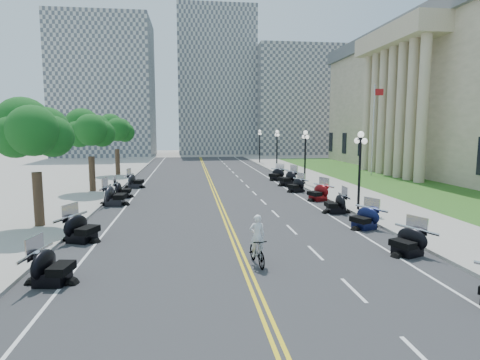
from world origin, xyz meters
name	(u,v)px	position (x,y,z in m)	size (l,w,h in m)	color
ground	(231,232)	(0.00, 0.00, 0.00)	(160.00, 160.00, 0.00)	gray
road	(217,198)	(0.00, 10.00, 0.00)	(16.00, 90.00, 0.01)	#333335
centerline_yellow_a	(216,198)	(-0.12, 10.00, 0.01)	(0.12, 90.00, 0.00)	yellow
centerline_yellow_b	(219,198)	(0.12, 10.00, 0.01)	(0.12, 90.00, 0.00)	yellow
edge_line_north	(299,196)	(6.40, 10.00, 0.01)	(0.12, 90.00, 0.00)	white
edge_line_south	(131,200)	(-6.40, 10.00, 0.01)	(0.12, 90.00, 0.00)	white
lane_dash_3	(424,359)	(3.20, -12.00, 0.01)	(0.12, 2.00, 0.00)	white
lane_dash_4	(353,290)	(3.20, -8.00, 0.01)	(0.12, 2.00, 0.00)	white
lane_dash_5	(315,253)	(3.20, -4.00, 0.01)	(0.12, 2.00, 0.00)	white
lane_dash_6	(292,229)	(3.20, 0.00, 0.01)	(0.12, 2.00, 0.00)	white
lane_dash_7	(275,214)	(3.20, 4.00, 0.01)	(0.12, 2.00, 0.00)	white
lane_dash_8	(263,202)	(3.20, 8.00, 0.01)	(0.12, 2.00, 0.00)	white
lane_dash_9	(254,193)	(3.20, 12.00, 0.01)	(0.12, 2.00, 0.00)	white
lane_dash_10	(247,186)	(3.20, 16.00, 0.01)	(0.12, 2.00, 0.00)	white
lane_dash_11	(242,181)	(3.20, 20.00, 0.01)	(0.12, 2.00, 0.00)	white
lane_dash_12	(237,176)	(3.20, 24.00, 0.01)	(0.12, 2.00, 0.00)	white
lane_dash_13	(233,172)	(3.20, 28.00, 0.01)	(0.12, 2.00, 0.00)	white
lane_dash_14	(230,169)	(3.20, 32.00, 0.01)	(0.12, 2.00, 0.00)	white
lane_dash_15	(227,166)	(3.20, 36.00, 0.01)	(0.12, 2.00, 0.00)	white
lane_dash_16	(224,164)	(3.20, 40.00, 0.01)	(0.12, 2.00, 0.00)	white
lane_dash_17	(222,162)	(3.20, 44.00, 0.01)	(0.12, 2.00, 0.00)	white
lane_dash_18	(220,160)	(3.20, 48.00, 0.01)	(0.12, 2.00, 0.00)	white
lane_dash_19	(218,158)	(3.20, 52.00, 0.01)	(0.12, 2.00, 0.00)	white
sidewalk_north	(349,195)	(10.50, 10.00, 0.07)	(5.00, 90.00, 0.15)	#9E9991
sidewalk_south	(73,201)	(-10.50, 10.00, 0.07)	(5.00, 90.00, 0.15)	#9E9991
lawn	(384,181)	(17.50, 18.00, 0.05)	(9.00, 60.00, 0.10)	#356023
distant_block_a	(105,88)	(-18.00, 62.00, 13.00)	(18.00, 14.00, 26.00)	gray
distant_block_b	(216,83)	(4.00, 68.00, 15.00)	(16.00, 12.00, 30.00)	gray
distant_block_c	(301,102)	(22.00, 65.00, 11.00)	(20.00, 14.00, 22.00)	gray
street_lamp_2	(360,171)	(8.60, 4.00, 2.60)	(0.50, 1.20, 4.90)	black
street_lamp_3	(305,158)	(8.60, 16.00, 2.60)	(0.50, 1.20, 4.90)	black
street_lamp_4	(277,151)	(8.60, 28.00, 2.60)	(0.50, 1.20, 4.90)	black
street_lamp_5	(260,146)	(8.60, 40.00, 2.60)	(0.50, 1.20, 4.90)	black
flagpole	(373,131)	(18.00, 22.00, 5.00)	(1.10, 0.20, 10.00)	silver
tree_2	(34,139)	(-10.00, 2.00, 4.75)	(4.80, 4.80, 9.20)	#235619
tree_3	(90,135)	(-10.00, 14.00, 4.75)	(4.80, 4.80, 9.20)	#235619
tree_4	(116,133)	(-10.00, 26.00, 4.75)	(4.80, 4.80, 9.20)	#235619
motorcycle_n_4	(408,240)	(6.92, -4.75, 0.65)	(1.85, 1.85, 1.29)	black
motorcycle_n_5	(364,217)	(7.04, -0.30, 0.65)	(1.87, 1.87, 1.31)	black
motorcycle_n_6	(336,202)	(7.00, 3.72, 0.68)	(1.93, 1.93, 1.35)	black
motorcycle_n_7	(318,191)	(7.28, 8.10, 0.68)	(1.95, 1.95, 1.37)	#590A0C
motorcycle_n_8	(296,184)	(6.74, 12.24, 0.64)	(1.83, 1.83, 1.28)	black
motorcycle_n_9	(288,177)	(6.97, 15.92, 0.78)	(2.23, 2.23, 1.56)	black
motorcycle_n_10	(276,174)	(6.77, 19.92, 0.68)	(1.95, 1.95, 1.37)	black
motorcycle_s_4	(52,265)	(-6.76, -6.17, 0.68)	(1.94, 1.94, 1.36)	black
motorcycle_s_5	(81,227)	(-7.12, -0.93, 0.72)	(2.05, 2.05, 1.44)	black
motorcycle_s_7	(115,194)	(-7.20, 8.10, 0.78)	(2.23, 2.23, 1.56)	black
motorcycle_s_8	(122,189)	(-7.18, 11.26, 0.68)	(1.93, 1.93, 1.35)	black
motorcycle_s_9	(135,180)	(-6.87, 16.37, 0.71)	(2.02, 2.02, 1.41)	black
bicycle	(257,251)	(0.47, -5.20, 0.55)	(0.52, 1.83, 1.10)	#A51414
cyclist_rider	(257,216)	(0.47, -5.20, 1.93)	(0.60, 0.40, 1.65)	silver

